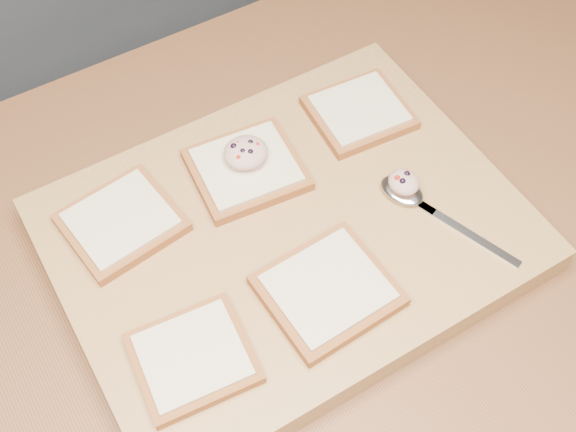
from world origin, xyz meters
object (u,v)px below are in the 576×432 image
at_px(tuna_salad_dollop, 246,152).
at_px(spoon, 411,197).
at_px(bread_far_center, 246,169).
at_px(cutting_board, 288,235).

distance_m(tuna_salad_dollop, spoon, 0.20).
bearing_deg(bread_far_center, spoon, -42.30).
relative_size(cutting_board, tuna_salad_dollop, 9.78).
distance_m(bread_far_center, tuna_salad_dollop, 0.02).
height_order(bread_far_center, tuna_salad_dollop, tuna_salad_dollop).
height_order(cutting_board, tuna_salad_dollop, tuna_salad_dollop).
xyz_separation_m(cutting_board, spoon, (0.14, -0.04, 0.03)).
relative_size(cutting_board, bread_far_center, 3.79).
bearing_deg(tuna_salad_dollop, cutting_board, -89.84).
bearing_deg(cutting_board, bread_far_center, 92.53).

